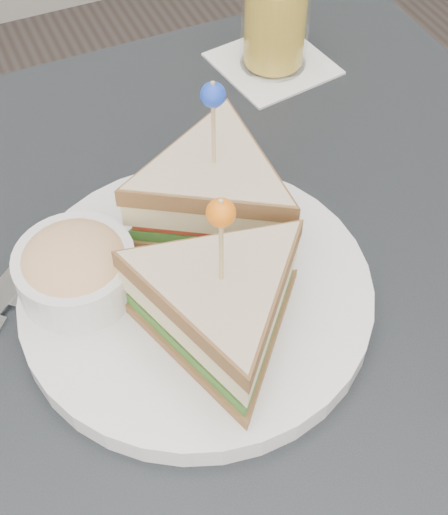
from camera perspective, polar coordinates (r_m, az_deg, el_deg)
table at (r=0.68m, az=-0.43°, el=-7.66°), size 0.80×0.80×0.75m
plate_meal at (r=0.58m, az=-1.99°, el=-0.16°), size 0.37×0.37×0.18m
drink_set at (r=0.83m, az=4.14°, el=18.91°), size 0.14×0.14×0.15m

